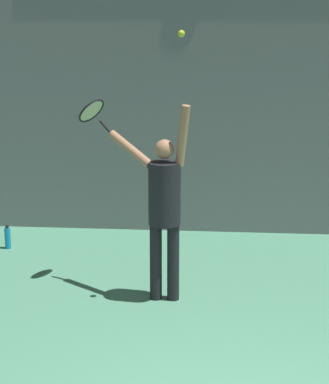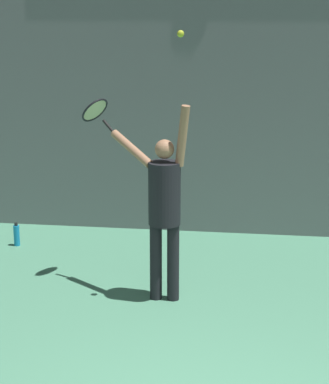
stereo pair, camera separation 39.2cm
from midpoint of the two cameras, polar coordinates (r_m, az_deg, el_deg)
The scene contains 5 objects.
back_wall at distance 9.38m, azimuth 7.88°, elevation 11.37°, with size 18.00×0.10×5.00m.
tennis_player at distance 7.26m, azimuth 1.49°, elevation -0.90°, with size 0.93×0.58×2.12m.
tennis_racket at distance 7.69m, azimuth -4.20°, elevation 6.62°, with size 0.45×0.41×0.38m.
tennis_ball at distance 6.84m, azimuth 3.01°, elevation 12.84°, with size 0.07×0.07×0.07m.
water_bottle at distance 9.36m, azimuth -10.87°, elevation -3.50°, with size 0.08×0.08×0.32m.
Camera 2 is at (0.21, -4.07, 3.07)m, focal length 65.00 mm.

